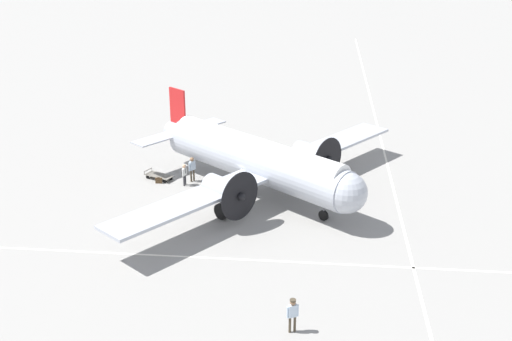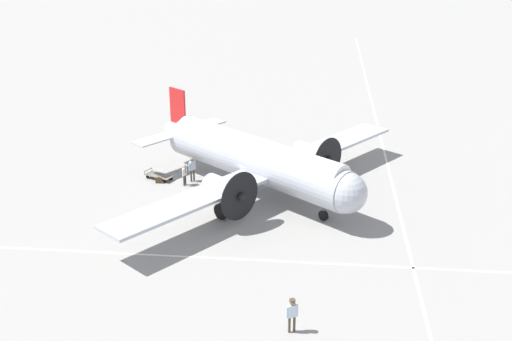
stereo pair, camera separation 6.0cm
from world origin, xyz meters
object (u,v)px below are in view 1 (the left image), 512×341
Objects in this scene: airliner_main at (261,161)px; crew_foreground at (293,312)px; suitcase_near_door at (159,180)px; ramp_agent at (184,172)px; baggage_cart at (159,176)px; passenger_boarding at (192,167)px.

crew_foreground is at bearing -41.20° from airliner_main.
ramp_agent is at bearing -4.94° from suitcase_near_door.
crew_foreground is 18.78m from ramp_agent.
ramp_agent is 0.71× the size of baggage_cart.
airliner_main is 15.75m from crew_foreground.
suitcase_near_door is 0.21× the size of baggage_cart.
crew_foreground is 20.67m from baggage_cart.
airliner_main is 5.83m from passenger_boarding.
suitcase_near_door is at bearing -152.84° from airliner_main.
suitcase_near_door is (-10.50, 16.90, -0.91)m from crew_foreground.
passenger_boarding is 3.85× the size of suitcase_near_door.
passenger_boarding is 0.92m from ramp_agent.
baggage_cart is (-10.68, 17.67, -0.85)m from crew_foreground.
baggage_cart is at bearing -157.97° from airliner_main.
passenger_boarding is 1.15× the size of ramp_agent.
suitcase_near_door is at bearing 97.65° from crew_foreground.
ramp_agent is at bearing 1.05° from baggage_cart.
airliner_main reaches higher than ramp_agent.
airliner_main is 8.13m from suitcase_near_door.
airliner_main reaches higher than passenger_boarding.
baggage_cart is at bearing 96.93° from crew_foreground.
airliner_main is 11.67× the size of passenger_boarding.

